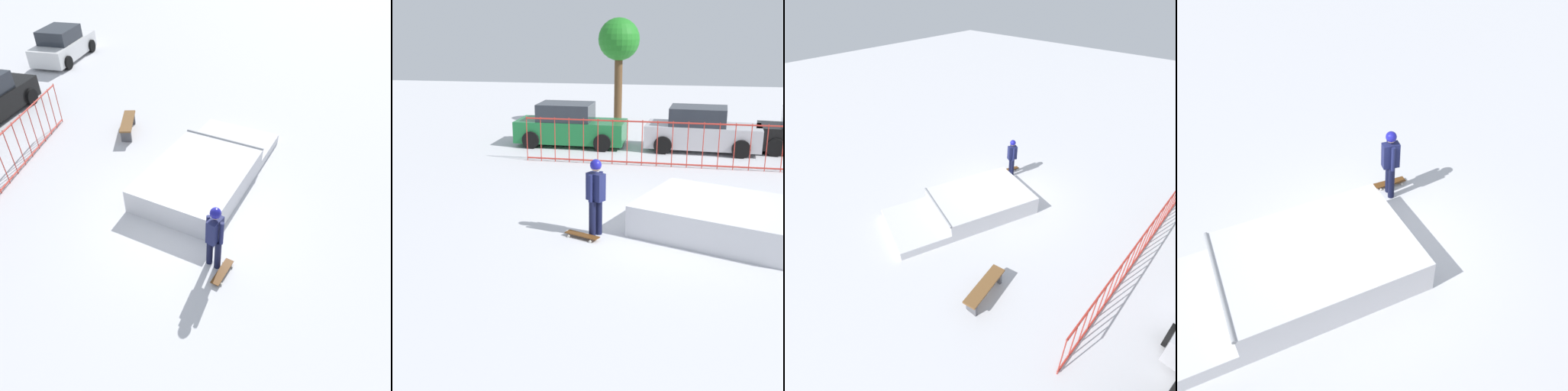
# 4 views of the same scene
# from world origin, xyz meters

# --- Properties ---
(ground_plane) EXTENTS (60.00, 60.00, 0.00)m
(ground_plane) POSITION_xyz_m (0.00, 0.00, 0.00)
(ground_plane) COLOR silver
(skate_ramp) EXTENTS (5.97, 4.36, 0.74)m
(skate_ramp) POSITION_xyz_m (1.74, -0.29, 0.32)
(skate_ramp) COLOR silver
(skate_ramp) RESTS_ON ground
(skater) EXTENTS (0.44, 0.39, 1.73)m
(skater) POSITION_xyz_m (-1.50, -0.75, 1.01)
(skater) COLOR black
(skater) RESTS_ON ground
(skateboard) EXTENTS (0.81, 0.50, 0.09)m
(skateboard) POSITION_xyz_m (-1.76, -0.97, 0.08)
(skateboard) COLOR #593314
(skateboard) RESTS_ON ground
(perimeter_fence) EXTENTS (9.74, 0.21, 1.50)m
(perimeter_fence) POSITION_xyz_m (-0.00, 5.51, 0.77)
(perimeter_fence) COLOR #B22D23
(perimeter_fence) RESTS_ON ground
(parked_car_green) EXTENTS (4.14, 2.01, 1.60)m
(parked_car_green) POSITION_xyz_m (-3.91, 8.21, 0.72)
(parked_car_green) COLOR #196B33
(parked_car_green) RESTS_ON ground
(parked_car_silver) EXTENTS (4.21, 2.15, 1.60)m
(parked_car_silver) POSITION_xyz_m (1.00, 8.09, 0.72)
(parked_car_silver) COLOR #B7B7BC
(parked_car_silver) RESTS_ON ground
(distant_tree) EXTENTS (1.83, 1.83, 4.71)m
(distant_tree) POSITION_xyz_m (-2.62, 12.74, 3.66)
(distant_tree) COLOR brown
(distant_tree) RESTS_ON ground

